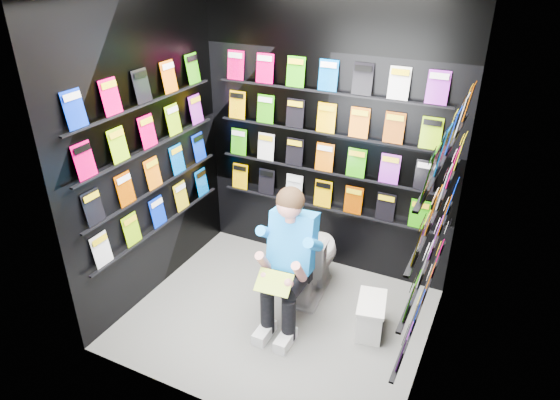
% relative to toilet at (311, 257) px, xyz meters
% --- Properties ---
extents(floor, '(2.40, 2.40, 0.00)m').
position_rel_toilet_xyz_m(floor, '(-0.10, -0.47, -0.37)').
color(floor, slate).
rests_on(floor, ground).
extents(wall_back, '(2.40, 0.04, 2.60)m').
position_rel_toilet_xyz_m(wall_back, '(-0.10, 0.53, 0.93)').
color(wall_back, black).
rests_on(wall_back, floor).
extents(wall_front, '(2.40, 0.04, 2.60)m').
position_rel_toilet_xyz_m(wall_front, '(-0.10, -1.47, 0.93)').
color(wall_front, black).
rests_on(wall_front, floor).
extents(wall_left, '(0.04, 2.00, 2.60)m').
position_rel_toilet_xyz_m(wall_left, '(-1.30, -0.47, 0.93)').
color(wall_left, black).
rests_on(wall_left, floor).
extents(wall_right, '(0.04, 2.00, 2.60)m').
position_rel_toilet_xyz_m(wall_right, '(1.10, -0.47, 0.93)').
color(wall_right, black).
rests_on(wall_right, floor).
extents(comics_back, '(2.10, 0.06, 1.37)m').
position_rel_toilet_xyz_m(comics_back, '(-0.10, 0.50, 0.94)').
color(comics_back, '#DE6606').
rests_on(comics_back, wall_back).
extents(comics_left, '(0.06, 1.70, 1.37)m').
position_rel_toilet_xyz_m(comics_left, '(-1.27, -0.47, 0.94)').
color(comics_left, '#DE6606').
rests_on(comics_left, wall_left).
extents(comics_right, '(0.06, 1.70, 1.37)m').
position_rel_toilet_xyz_m(comics_right, '(1.07, -0.47, 0.94)').
color(comics_right, '#DE6606').
rests_on(comics_right, wall_right).
extents(toilet, '(0.49, 0.78, 0.73)m').
position_rel_toilet_xyz_m(toilet, '(0.00, 0.00, 0.00)').
color(toilet, white).
rests_on(toilet, floor).
extents(longbox, '(0.27, 0.40, 0.27)m').
position_rel_toilet_xyz_m(longbox, '(0.64, -0.27, -0.23)').
color(longbox, silver).
rests_on(longbox, floor).
extents(longbox_lid, '(0.29, 0.42, 0.03)m').
position_rel_toilet_xyz_m(longbox_lid, '(0.64, -0.27, -0.08)').
color(longbox_lid, silver).
rests_on(longbox_lid, longbox).
extents(reader, '(0.55, 0.76, 1.32)m').
position_rel_toilet_xyz_m(reader, '(-0.00, -0.38, 0.38)').
color(reader, '#0A79E3').
rests_on(reader, toilet).
extents(held_comic, '(0.29, 0.19, 0.12)m').
position_rel_toilet_xyz_m(held_comic, '(-0.00, -0.73, 0.21)').
color(held_comic, green).
rests_on(held_comic, reader).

